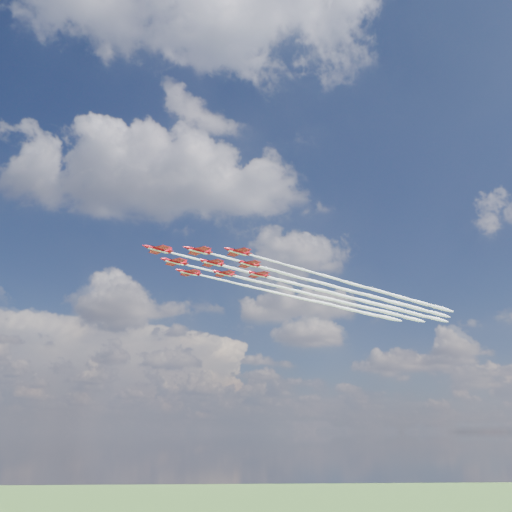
% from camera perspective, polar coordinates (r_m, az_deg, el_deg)
% --- Properties ---
extents(jet_lead, '(110.40, 82.36, 2.34)m').
position_cam_1_polar(jet_lead, '(182.66, 6.95, -3.78)').
color(jet_lead, red).
extents(jet_row2_port, '(110.40, 82.36, 2.34)m').
position_cam_1_polar(jet_row2_port, '(185.33, 10.38, -3.83)').
color(jet_row2_port, red).
extents(jet_row2_starb, '(110.40, 82.36, 2.34)m').
position_cam_1_polar(jet_row2_starb, '(193.48, 7.45, -4.65)').
color(jet_row2_starb, red).
extents(jet_row3_port, '(110.40, 82.36, 2.34)m').
position_cam_1_polar(jet_row3_port, '(188.64, 13.70, -3.87)').
color(jet_row3_port, red).
extents(jet_row3_centre, '(110.40, 82.36, 2.34)m').
position_cam_1_polar(jet_row3_centre, '(196.23, 10.69, -4.69)').
color(jet_row3_centre, red).
extents(jet_row3_starb, '(110.40, 82.36, 2.34)m').
position_cam_1_polar(jet_row3_starb, '(204.36, 7.90, -5.43)').
color(jet_row3_starb, red).
extents(jet_row4_port, '(110.40, 82.36, 2.34)m').
position_cam_1_polar(jet_row4_port, '(199.58, 13.83, -4.70)').
color(jet_row4_port, red).
extents(jet_row4_starb, '(110.40, 82.36, 2.34)m').
position_cam_1_polar(jet_row4_starb, '(207.18, 10.97, -5.45)').
color(jet_row4_starb, red).
extents(jet_tail, '(110.40, 82.36, 2.34)m').
position_cam_1_polar(jet_tail, '(210.56, 13.94, -5.45)').
color(jet_tail, red).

